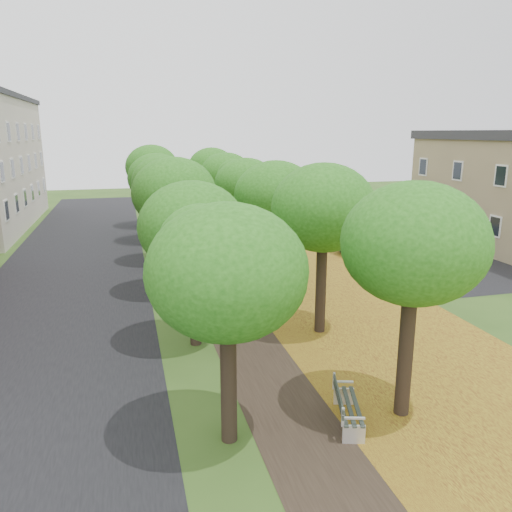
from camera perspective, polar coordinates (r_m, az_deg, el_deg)
ground at (r=13.85m, az=6.40°, el=-18.80°), size 120.00×120.00×0.00m
street_asphalt at (r=27.07m, az=-20.78°, el=-3.00°), size 8.00×70.00×0.01m
footpath at (r=27.23m, az=-4.92°, el=-2.01°), size 3.20×70.00×0.01m
leaf_verge at (r=28.46m, az=5.05°, el=-1.31°), size 7.50×70.00×0.01m
parking_lot at (r=33.07m, az=18.46°, el=0.18°), size 9.00×16.00×0.01m
tree_row_west at (r=26.08m, az=-9.93°, el=7.28°), size 3.78×33.78×6.18m
tree_row_east at (r=26.90m, az=0.39°, el=7.69°), size 3.78×33.78×6.18m
bench at (r=13.88m, az=10.27°, el=-16.50°), size 1.12×2.08×0.95m
car_silver at (r=28.37m, az=18.59°, el=-0.47°), size 4.76×2.83×1.52m
car_red at (r=29.55m, az=17.09°, el=0.11°), size 4.56×2.63×1.42m
car_grey at (r=32.79m, az=13.61°, el=1.74°), size 5.53×3.14×1.51m
car_white at (r=32.60m, az=13.79°, el=1.59°), size 5.17×2.42×1.43m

